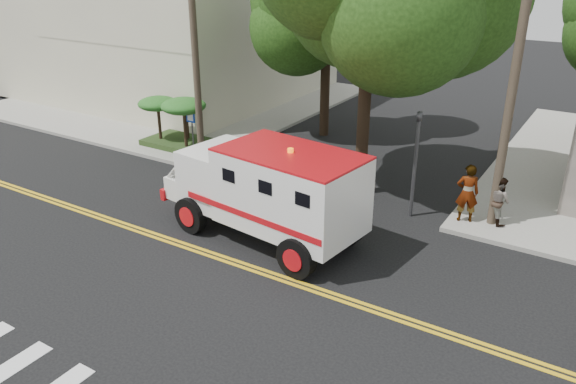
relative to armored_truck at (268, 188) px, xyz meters
The scene contains 12 objects.
ground 2.53m from the armored_truck, 110.54° to the right, with size 100.00×100.00×0.00m, color black.
sidewalk_nw 18.48m from the armored_truck, 140.26° to the left, with size 17.00×17.00×0.15m, color gray.
building_left 21.18m from the armored_truck, 140.60° to the left, with size 16.00×14.00×10.00m, color beige.
utility_pole_left 8.06m from the armored_truck, 145.69° to the left, with size 0.28×0.28×9.00m, color #382D23.
utility_pole_right 7.72m from the armored_truck, 38.32° to the left, with size 0.28×0.28×9.00m, color #382D23.
tree_left 11.32m from the armored_truck, 108.33° to the left, with size 4.48×4.20×7.70m.
traffic_signal 5.01m from the armored_truck, 50.82° to the left, with size 0.15×0.18×3.60m.
accessibility_sign 8.17m from the armored_truck, 147.06° to the left, with size 0.45×0.10×2.02m.
palm_planter 9.45m from the armored_truck, 148.84° to the left, with size 3.52×2.63×2.36m.
armored_truck is the anchor object (origin of this frame).
pedestrian_a 6.42m from the armored_truck, 40.64° to the left, with size 0.71×0.46×1.94m, color gray.
pedestrian_b 7.38m from the armored_truck, 38.16° to the left, with size 0.77×0.60×1.58m, color gray.
Camera 1 is at (9.31, -11.02, 8.26)m, focal length 35.00 mm.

